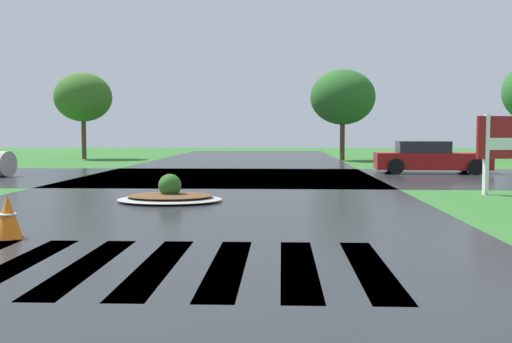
{
  "coord_description": "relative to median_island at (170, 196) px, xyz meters",
  "views": [
    {
      "loc": [
        2.03,
        -2.72,
        1.71
      ],
      "look_at": [
        1.52,
        9.55,
        0.9
      ],
      "focal_mm": 42.68,
      "sensor_mm": 36.0,
      "label": 1
    }
  ],
  "objects": [
    {
      "name": "crosswalk_stripes",
      "position": [
        0.68,
        -7.02,
        -0.13
      ],
      "size": [
        6.75,
        3.43,
        0.01
      ],
      "color": "white",
      "rests_on": "ground"
    },
    {
      "name": "asphalt_cross_road",
      "position": [
        0.68,
        8.19,
        -0.13
      ],
      "size": [
        90.0,
        9.86,
        0.01
      ],
      "primitive_type": "cube",
      "color": "#232628",
      "rests_on": "ground"
    },
    {
      "name": "traffic_cone",
      "position": [
        -1.66,
        -5.15,
        0.21
      ],
      "size": [
        0.46,
        0.46,
        0.71
      ],
      "color": "orange",
      "rests_on": "ground"
    },
    {
      "name": "asphalt_roadway",
      "position": [
        0.68,
        -1.88,
        -0.13
      ],
      "size": [
        10.95,
        80.0,
        0.01
      ],
      "primitive_type": "cube",
      "color": "#232628",
      "rests_on": "ground"
    },
    {
      "name": "background_treeline",
      "position": [
        3.85,
        22.0,
        3.71
      ],
      "size": [
        45.04,
        5.67,
        6.12
      ],
      "color": "#4C3823",
      "rests_on": "ground"
    },
    {
      "name": "car_blue_compact",
      "position": [
        8.77,
        10.51,
        0.48
      ],
      "size": [
        4.62,
        2.26,
        1.31
      ],
      "rotation": [
        0.0,
        0.0,
        -0.06
      ],
      "color": "maroon",
      "rests_on": "ground"
    },
    {
      "name": "median_island",
      "position": [
        0.0,
        0.0,
        0.0
      ],
      "size": [
        2.55,
        2.06,
        0.68
      ],
      "color": "#9E9B93",
      "rests_on": "ground"
    }
  ]
}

